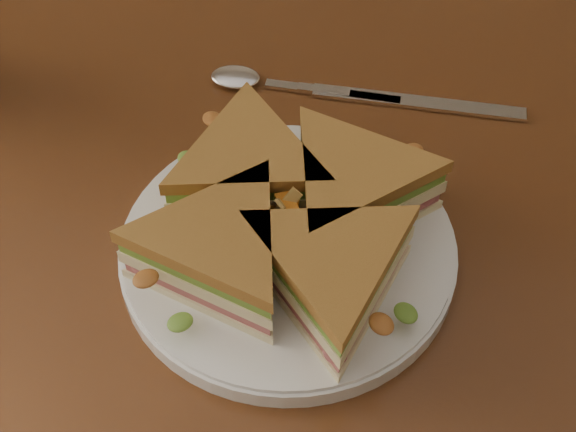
{
  "coord_description": "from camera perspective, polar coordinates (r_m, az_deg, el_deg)",
  "views": [
    {
      "loc": [
        0.06,
        -0.44,
        1.26
      ],
      "look_at": [
        0.0,
        -0.06,
        0.8
      ],
      "focal_mm": 50.0,
      "sensor_mm": 36.0,
      "label": 1
    }
  ],
  "objects": [
    {
      "name": "plate",
      "position": [
        0.64,
        0.0,
        -2.43
      ],
      "size": [
        0.27,
        0.27,
        0.02
      ],
      "primitive_type": "cylinder",
      "color": "white",
      "rests_on": "table"
    },
    {
      "name": "spoon",
      "position": [
        0.78,
        -2.1,
        9.54
      ],
      "size": [
        0.18,
        0.03,
        0.01
      ],
      "rotation": [
        0.0,
        0.0,
        -0.04
      ],
      "color": "silver",
      "rests_on": "table"
    },
    {
      "name": "crisps_mound",
      "position": [
        0.61,
        0.0,
        -0.54
      ],
      "size": [
        0.09,
        0.09,
        0.05
      ],
      "primitive_type": null,
      "color": "orange",
      "rests_on": "plate"
    },
    {
      "name": "table",
      "position": [
        0.76,
        0.7,
        -3.67
      ],
      "size": [
        1.2,
        0.8,
        0.75
      ],
      "color": "#3C1E0D",
      "rests_on": "ground"
    },
    {
      "name": "sandwich_wedges",
      "position": [
        0.61,
        0.0,
        -0.3
      ],
      "size": [
        0.3,
        0.3,
        0.06
      ],
      "color": "#FCEFBA",
      "rests_on": "plate"
    },
    {
      "name": "knife",
      "position": [
        0.77,
        8.14,
        8.08
      ],
      "size": [
        0.22,
        0.02,
        0.0
      ],
      "rotation": [
        0.0,
        0.0,
        -0.02
      ],
      "color": "silver",
      "rests_on": "table"
    }
  ]
}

